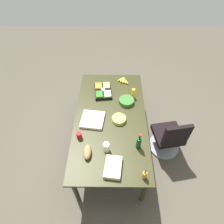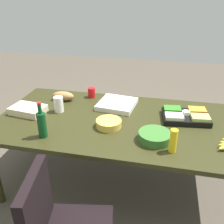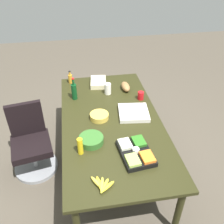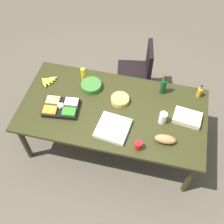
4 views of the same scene
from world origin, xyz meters
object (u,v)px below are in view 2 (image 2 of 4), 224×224
Objects in this scene: conference_table at (118,126)px; mustard_bottle at (173,141)px; sheet_cake at (28,110)px; chip_bowl at (109,123)px; pizza_box at (117,104)px; bread_loaf at (63,96)px; salad_bowl at (155,137)px; mayo_jar at (59,104)px; wine_bottle at (42,124)px; veggie_tray at (186,116)px; red_solo_cup at (92,93)px.

conference_table is 0.65m from mustard_bottle.
chip_bowl is at bearing 173.84° from sheet_cake.
bread_loaf is (0.60, -0.03, 0.03)m from pizza_box.
bread_loaf reaches higher than salad_bowl.
salad_bowl is at bearing 161.23° from mayo_jar.
wine_bottle is at bearing 36.57° from conference_table.
wine_bottle reaches higher than mustard_bottle.
mayo_jar is 0.43× the size of pizza_box.
wine_bottle reaches higher than sheet_cake.
bread_loaf is at bearing -120.99° from sheet_cake.
sheet_cake is 1.33× the size of bread_loaf.
veggie_tray reaches higher than sheet_cake.
mayo_jar reaches higher than chip_bowl.
red_solo_cup is (0.40, -0.47, 0.12)m from conference_table.
pizza_box is 1.59× the size of chip_bowl.
bread_loaf is (0.61, -0.45, 0.02)m from chip_bowl.
mayo_jar is (0.96, -0.33, 0.04)m from salad_bowl.
wine_bottle is 0.74m from bread_loaf.
wine_bottle is (0.16, 0.88, 0.06)m from red_solo_cup.
bread_loaf is (-0.22, -0.36, 0.02)m from sheet_cake.
chip_bowl is (-0.34, 0.60, -0.02)m from red_solo_cup.
mustard_bottle is (-0.89, 0.86, 0.04)m from red_solo_cup.
veggie_tray is 1.22m from mayo_jar.
red_solo_cup is at bearing -17.47° from veggie_tray.
veggie_tray is at bearing -121.42° from salad_bowl.
pizza_box is 1.16× the size of wine_bottle.
sheet_cake is 0.89× the size of pizza_box.
veggie_tray is at bearing -154.32° from wine_bottle.
wine_bottle reaches higher than mayo_jar.
red_solo_cup is 0.71m from sheet_cake.
conference_table is 9.49× the size of bread_loaf.
salad_bowl is at bearing 161.44° from chip_bowl.
pizza_box is at bearing -157.63° from sheet_cake.
conference_table is 0.71m from wine_bottle.
red_solo_cup is at bearing -117.27° from mayo_jar.
salad_bowl is 1.02m from mayo_jar.
pizza_box is at bearing -156.08° from mayo_jar.
veggie_tray is 1.29m from bread_loaf.
veggie_tray is at bearing -172.54° from sheet_cake.
red_solo_cup reaches higher than bread_loaf.
mustard_bottle is 0.79× the size of bread_loaf.
red_solo_cup reaches higher than sheet_cake.
salad_bowl is 1.10× the size of bread_loaf.
conference_table is 0.46m from salad_bowl.
chip_bowl is 0.76m from bread_loaf.
red_solo_cup is at bearing -49.61° from conference_table.
conference_table is at bearing 154.88° from bread_loaf.
salad_bowl is 0.85× the size of wine_bottle.
wine_bottle reaches higher than bread_loaf.
veggie_tray reaches higher than chip_bowl.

